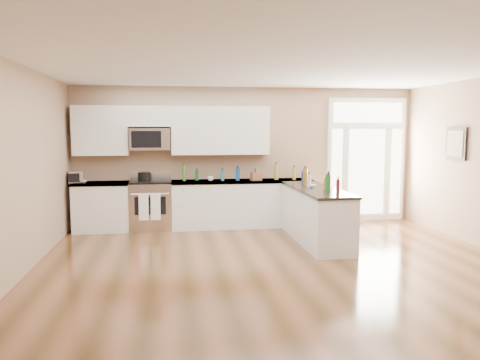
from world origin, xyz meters
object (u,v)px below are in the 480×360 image
object	(u,v)px
kitchen_range	(151,205)
toaster_oven	(75,177)
stockpot	(144,176)
peninsula_cabinet	(316,217)

from	to	relation	value
kitchen_range	toaster_oven	distance (m)	1.51
kitchen_range	stockpot	world-z (taller)	stockpot
peninsula_cabinet	toaster_oven	distance (m)	4.55
kitchen_range	toaster_oven	size ratio (longest dim) A/B	4.17
stockpot	peninsula_cabinet	bearing A→B (deg)	-26.53
peninsula_cabinet	kitchen_range	distance (m)	3.22
toaster_oven	kitchen_range	bearing A→B (deg)	-15.56
peninsula_cabinet	kitchen_range	size ratio (longest dim) A/B	2.15
stockpot	toaster_oven	bearing A→B (deg)	-176.36
stockpot	kitchen_range	bearing A→B (deg)	-21.54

